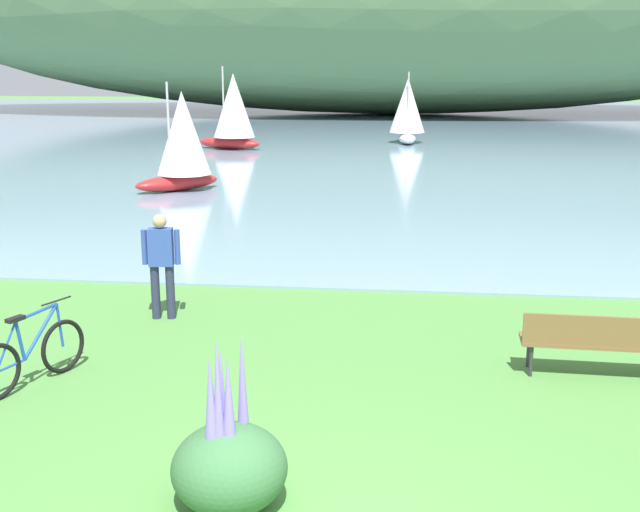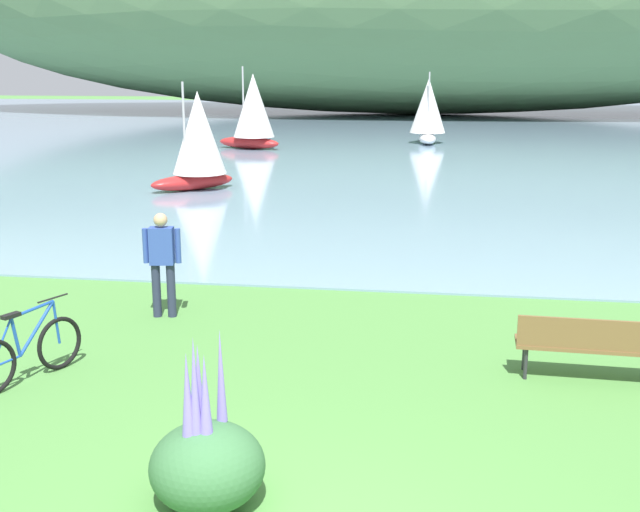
% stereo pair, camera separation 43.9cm
% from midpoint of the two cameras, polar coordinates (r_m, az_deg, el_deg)
% --- Properties ---
extents(bay_water, '(180.00, 80.00, 0.04)m').
position_cam_midpoint_polar(bay_water, '(53.80, 7.76, 9.24)').
color(bay_water, '#7A99B2').
rests_on(bay_water, ground).
extents(park_bench_near_camera, '(1.82, 0.55, 0.88)m').
position_cam_midpoint_polar(park_bench_near_camera, '(10.76, 19.99, -5.92)').
color(park_bench_near_camera, brown).
rests_on(park_bench_near_camera, ground).
extents(bicycle_leaning_near_bench, '(0.74, 1.65, 1.01)m').
position_cam_midpoint_polar(bicycle_leaning_near_bench, '(10.74, -19.38, -6.60)').
color(bicycle_leaning_near_bench, black).
rests_on(bicycle_leaning_near_bench, ground).
extents(person_at_shoreline, '(0.61, 0.27, 1.71)m').
position_cam_midpoint_polar(person_at_shoreline, '(12.78, -10.40, -0.15)').
color(person_at_shoreline, '#282D47').
rests_on(person_at_shoreline, ground).
extents(echium_bush_beside_closest, '(1.07, 1.07, 1.68)m').
position_cam_midpoint_polar(echium_bush_beside_closest, '(7.46, -6.47, -14.63)').
color(echium_bush_beside_closest, '#386B3D').
rests_on(echium_bush_beside_closest, ground).
extents(sailboat_nearest_to_shore, '(1.96, 3.17, 3.67)m').
position_cam_midpoint_polar(sailboat_nearest_to_shore, '(42.09, 8.15, 10.44)').
color(sailboat_nearest_to_shore, white).
rests_on(sailboat_nearest_to_shore, bay_water).
extents(sailboat_mid_bay, '(2.76, 2.77, 3.46)m').
position_cam_midpoint_polar(sailboat_mid_bay, '(26.01, -8.38, 8.37)').
color(sailboat_mid_bay, '#B22323').
rests_on(sailboat_mid_bay, bay_water).
extents(sailboat_toward_hillside, '(3.48, 2.52, 3.95)m').
position_cam_midpoint_polar(sailboat_toward_hillside, '(38.84, -4.57, 10.48)').
color(sailboat_toward_hillside, '#B22323').
rests_on(sailboat_toward_hillside, bay_water).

